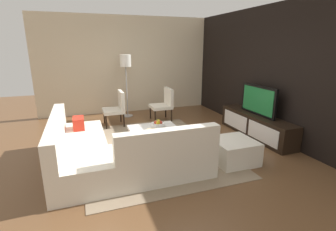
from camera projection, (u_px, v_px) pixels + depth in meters
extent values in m
plane|color=brown|center=(152.00, 150.00, 4.83)|extent=(14.00, 14.00, 0.00)
cube|color=black|center=(273.00, 73.00, 5.32)|extent=(6.40, 0.12, 2.80)
cube|color=beige|center=(128.00, 65.00, 7.42)|extent=(0.12, 5.20, 2.80)
cube|color=gray|center=(151.00, 148.00, 4.92)|extent=(3.40, 2.57, 0.01)
cube|color=black|center=(256.00, 125.00, 5.53)|extent=(2.08, 0.43, 0.50)
cube|color=white|center=(235.00, 121.00, 5.90)|extent=(0.88, 0.01, 0.35)
cube|color=white|center=(262.00, 133.00, 5.03)|extent=(0.88, 0.01, 0.35)
cube|color=black|center=(258.00, 100.00, 5.38)|extent=(1.06, 0.05, 0.64)
cube|color=#1E7238|center=(257.00, 100.00, 5.37)|extent=(0.95, 0.01, 0.54)
cube|color=silver|center=(81.00, 153.00, 4.17)|extent=(2.30, 0.85, 0.44)
cube|color=silver|center=(56.00, 132.00, 3.95)|extent=(2.30, 0.18, 0.41)
cube|color=silver|center=(162.00, 161.00, 3.90)|extent=(0.85, 1.53, 0.44)
cube|color=silver|center=(169.00, 143.00, 3.48)|extent=(0.18, 1.53, 0.41)
cube|color=red|center=(79.00, 123.00, 4.71)|extent=(0.36, 0.20, 0.22)
cube|color=red|center=(184.00, 143.00, 3.95)|extent=(0.60, 0.44, 0.06)
cube|color=black|center=(156.00, 140.00, 4.91)|extent=(0.76, 0.76, 0.33)
cube|color=white|center=(156.00, 131.00, 4.86)|extent=(0.95, 0.95, 0.05)
cylinder|color=black|center=(104.00, 116.00, 6.47)|extent=(0.04, 0.04, 0.38)
cylinder|color=black|center=(106.00, 121.00, 6.02)|extent=(0.04, 0.04, 0.38)
cylinder|color=black|center=(121.00, 115.00, 6.60)|extent=(0.04, 0.04, 0.38)
cylinder|color=black|center=(124.00, 120.00, 6.16)|extent=(0.04, 0.04, 0.38)
cube|color=silver|center=(113.00, 111.00, 6.26)|extent=(0.57, 0.51, 0.08)
cube|color=silver|center=(121.00, 100.00, 6.26)|extent=(0.57, 0.08, 0.45)
cylinder|color=#A5A5AA|center=(128.00, 116.00, 7.18)|extent=(0.28, 0.28, 0.02)
cylinder|color=#A5A5AA|center=(127.00, 92.00, 6.99)|extent=(0.03, 0.03, 1.38)
cylinder|color=white|center=(125.00, 61.00, 6.76)|extent=(0.30, 0.30, 0.32)
cube|color=silver|center=(233.00, 151.00, 4.31)|extent=(0.70, 0.70, 0.40)
cylinder|color=silver|center=(158.00, 125.00, 5.04)|extent=(0.28, 0.28, 0.07)
sphere|color=gold|center=(158.00, 123.00, 4.99)|extent=(0.09, 0.09, 0.09)
sphere|color=#B23326|center=(160.00, 123.00, 5.01)|extent=(0.08, 0.08, 0.08)
sphere|color=gold|center=(158.00, 122.00, 5.07)|extent=(0.09, 0.09, 0.09)
sphere|color=#4C8C33|center=(157.00, 122.00, 5.03)|extent=(0.09, 0.09, 0.09)
sphere|color=#B23326|center=(156.00, 123.00, 5.01)|extent=(0.09, 0.09, 0.09)
cylinder|color=black|center=(150.00, 112.00, 6.89)|extent=(0.04, 0.04, 0.38)
cylinder|color=black|center=(155.00, 116.00, 6.46)|extent=(0.04, 0.04, 0.38)
cylinder|color=black|center=(166.00, 111.00, 7.04)|extent=(0.04, 0.04, 0.38)
cylinder|color=black|center=(172.00, 115.00, 6.61)|extent=(0.04, 0.04, 0.38)
cube|color=silver|center=(161.00, 107.00, 6.70)|extent=(0.55, 0.53, 0.08)
cube|color=silver|center=(169.00, 96.00, 6.70)|extent=(0.55, 0.08, 0.45)
cube|color=#2D516B|center=(153.00, 133.00, 4.61)|extent=(0.21, 0.15, 0.03)
cube|color=#CCB78C|center=(153.00, 132.00, 4.60)|extent=(0.20, 0.12, 0.03)
cube|color=#CCB78C|center=(152.00, 130.00, 4.60)|extent=(0.21, 0.15, 0.03)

